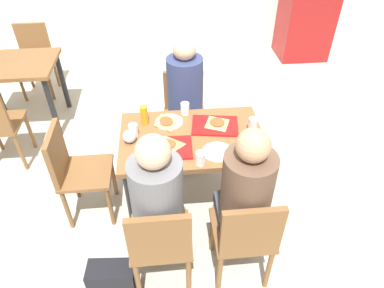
{
  "coord_description": "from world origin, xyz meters",
  "views": [
    {
      "loc": [
        -0.2,
        -2.07,
        2.38
      ],
      "look_at": [
        0.0,
        0.0,
        0.67
      ],
      "focal_mm": 32.6,
      "sensor_mm": 36.0,
      "label": 1
    }
  ],
  "objects_px": {
    "plastic_cup_a": "(185,109)",
    "pizza_slice_a": "(166,145)",
    "background_table": "(14,74)",
    "plastic_cup_b": "(200,158)",
    "condiment_bottle": "(144,115)",
    "person_in_red": "(158,199)",
    "chair_left_end": "(74,168)",
    "pizza_slice_b": "(217,123)",
    "tray_red_near": "(167,148)",
    "paper_plate_center": "(169,122)",
    "background_chair_far": "(34,54)",
    "chair_far_side": "(184,109)",
    "chair_near_left": "(160,242)",
    "chair_near_right": "(246,235)",
    "handbag": "(113,279)",
    "person_in_brown_jacket": "(245,193)",
    "plastic_cup_c": "(133,130)",
    "pizza_slice_c": "(166,122)",
    "main_table": "(192,147)",
    "paper_plate_near_edge": "(217,152)",
    "tray_red_far": "(215,126)",
    "person_far_side": "(185,94)",
    "foil_bundle": "(129,136)",
    "soda_can": "(252,125)"
  },
  "relations": [
    {
      "from": "chair_near_left",
      "to": "background_chair_far",
      "type": "xyz_separation_m",
      "value": [
        -1.48,
        2.89,
        0.0
      ]
    },
    {
      "from": "chair_left_end",
      "to": "person_in_brown_jacket",
      "type": "xyz_separation_m",
      "value": [
        1.21,
        -0.61,
        0.25
      ]
    },
    {
      "from": "paper_plate_near_edge",
      "to": "background_table",
      "type": "distance_m",
      "value": 2.51
    },
    {
      "from": "pizza_slice_a",
      "to": "pizza_slice_b",
      "type": "relative_size",
      "value": 0.98
    },
    {
      "from": "tray_red_near",
      "to": "paper_plate_center",
      "type": "bearing_deg",
      "value": 85.23
    },
    {
      "from": "chair_near_right",
      "to": "person_in_red",
      "type": "bearing_deg",
      "value": 165.67
    },
    {
      "from": "chair_left_end",
      "to": "plastic_cup_c",
      "type": "height_order",
      "value": "chair_left_end"
    },
    {
      "from": "chair_near_right",
      "to": "plastic_cup_a",
      "type": "xyz_separation_m",
      "value": [
        -0.3,
        1.06,
        0.29
      ]
    },
    {
      "from": "person_in_brown_jacket",
      "to": "tray_red_near",
      "type": "xyz_separation_m",
      "value": [
        -0.47,
        0.48,
        0.0
      ]
    },
    {
      "from": "chair_left_end",
      "to": "paper_plate_near_edge",
      "type": "relative_size",
      "value": 3.9
    },
    {
      "from": "pizza_slice_b",
      "to": "person_in_brown_jacket",
      "type": "bearing_deg",
      "value": -85.07
    },
    {
      "from": "handbag",
      "to": "background_table",
      "type": "distance_m",
      "value": 2.5
    },
    {
      "from": "background_chair_far",
      "to": "plastic_cup_c",
      "type": "bearing_deg",
      "value": -57.78
    },
    {
      "from": "chair_near_left",
      "to": "tray_red_near",
      "type": "bearing_deg",
      "value": 82.45
    },
    {
      "from": "person_in_red",
      "to": "plastic_cup_c",
      "type": "distance_m",
      "value": 0.69
    },
    {
      "from": "background_chair_far",
      "to": "chair_left_end",
      "type": "bearing_deg",
      "value": -69.0
    },
    {
      "from": "chair_far_side",
      "to": "person_far_side",
      "type": "distance_m",
      "value": 0.28
    },
    {
      "from": "person_in_red",
      "to": "plastic_cup_b",
      "type": "distance_m",
      "value": 0.43
    },
    {
      "from": "chair_left_end",
      "to": "plastic_cup_b",
      "type": "distance_m",
      "value": 1.05
    },
    {
      "from": "background_chair_far",
      "to": "pizza_slice_b",
      "type": "bearing_deg",
      "value": -45.77
    },
    {
      "from": "chair_near_right",
      "to": "handbag",
      "type": "bearing_deg",
      "value": -178.95
    },
    {
      "from": "chair_far_side",
      "to": "person_in_brown_jacket",
      "type": "distance_m",
      "value": 1.41
    },
    {
      "from": "tray_red_near",
      "to": "foil_bundle",
      "type": "relative_size",
      "value": 3.6
    },
    {
      "from": "chair_left_end",
      "to": "soda_can",
      "type": "xyz_separation_m",
      "value": [
        1.4,
        0.02,
        0.3
      ]
    },
    {
      "from": "tray_red_far",
      "to": "tray_red_near",
      "type": "bearing_deg",
      "value": -148.25
    },
    {
      "from": "person_far_side",
      "to": "condiment_bottle",
      "type": "relative_size",
      "value": 7.93
    },
    {
      "from": "chair_near_right",
      "to": "foil_bundle",
      "type": "xyz_separation_m",
      "value": [
        -0.74,
        0.73,
        0.29
      ]
    },
    {
      "from": "chair_left_end",
      "to": "pizza_slice_a",
      "type": "xyz_separation_m",
      "value": [
        0.73,
        -0.11,
        0.27
      ]
    },
    {
      "from": "chair_far_side",
      "to": "background_chair_far",
      "type": "xyz_separation_m",
      "value": [
        -1.75,
        1.39,
        0.0
      ]
    },
    {
      "from": "condiment_bottle",
      "to": "background_table",
      "type": "height_order",
      "value": "condiment_bottle"
    },
    {
      "from": "chair_far_side",
      "to": "plastic_cup_b",
      "type": "bearing_deg",
      "value": -88.52
    },
    {
      "from": "chair_left_end",
      "to": "condiment_bottle",
      "type": "xyz_separation_m",
      "value": [
        0.58,
        0.2,
        0.32
      ]
    },
    {
      "from": "paper_plate_center",
      "to": "pizza_slice_c",
      "type": "distance_m",
      "value": 0.03
    },
    {
      "from": "chair_left_end",
      "to": "soda_can",
      "type": "bearing_deg",
      "value": 0.75
    },
    {
      "from": "tray_red_far",
      "to": "foil_bundle",
      "type": "xyz_separation_m",
      "value": [
        -0.66,
        -0.13,
        0.04
      ]
    },
    {
      "from": "tray_red_near",
      "to": "background_chair_far",
      "type": "height_order",
      "value": "background_chair_far"
    },
    {
      "from": "chair_near_left",
      "to": "handbag",
      "type": "relative_size",
      "value": 2.68
    },
    {
      "from": "plastic_cup_b",
      "to": "background_table",
      "type": "relative_size",
      "value": 0.11
    },
    {
      "from": "person_far_side",
      "to": "pizza_slice_a",
      "type": "height_order",
      "value": "person_far_side"
    },
    {
      "from": "background_table",
      "to": "plastic_cup_b",
      "type": "bearing_deg",
      "value": -43.99
    },
    {
      "from": "plastic_cup_b",
      "to": "plastic_cup_c",
      "type": "relative_size",
      "value": 1.0
    },
    {
      "from": "plastic_cup_b",
      "to": "handbag",
      "type": "bearing_deg",
      "value": -145.1
    },
    {
      "from": "person_in_red",
      "to": "background_chair_far",
      "type": "height_order",
      "value": "person_in_red"
    },
    {
      "from": "pizza_slice_c",
      "to": "handbag",
      "type": "xyz_separation_m",
      "value": [
        -0.44,
        -0.95,
        -0.62
      ]
    },
    {
      "from": "chair_near_left",
      "to": "background_chair_far",
      "type": "distance_m",
      "value": 3.25
    },
    {
      "from": "person_in_brown_jacket",
      "to": "background_chair_far",
      "type": "relative_size",
      "value": 1.48
    },
    {
      "from": "tray_red_near",
      "to": "plastic_cup_a",
      "type": "relative_size",
      "value": 3.6
    },
    {
      "from": "plastic_cup_a",
      "to": "pizza_slice_a",
      "type": "bearing_deg",
      "value": -112.53
    },
    {
      "from": "pizza_slice_b",
      "to": "condiment_bottle",
      "type": "bearing_deg",
      "value": 172.14
    },
    {
      "from": "main_table",
      "to": "tray_red_near",
      "type": "distance_m",
      "value": 0.26
    }
  ]
}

